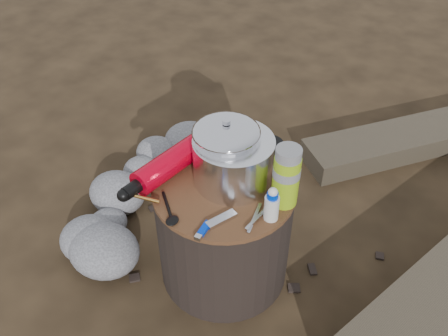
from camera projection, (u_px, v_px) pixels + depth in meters
The scene contains 16 objects.
ground at pixel (224, 269), 1.75m from camera, with size 60.00×60.00×0.00m, color #2F2215.
stump at pixel (224, 231), 1.62m from camera, with size 0.44×0.44×0.41m, color black.
rock_ring at pixel (167, 182), 1.98m from camera, with size 0.39×0.86×0.17m, color slate, non-canonical shape.
log_small at pixel (425, 135), 2.28m from camera, with size 0.22×1.19×0.10m, color #3C3427.
foil_windscreen at pixel (233, 160), 1.47m from camera, with size 0.24×0.24×0.15m, color silver.
camping_pot at pixel (226, 150), 1.46m from camera, with size 0.20×0.20×0.20m, color silver.
fuel_bottle at pixel (169, 164), 1.51m from camera, with size 0.08×0.33×0.08m, color #C30017, non-canonical shape.
thermos at pixel (286, 177), 1.38m from camera, with size 0.08×0.08×0.19m, color #86AE15.
travel_mug at pixel (268, 159), 1.49m from camera, with size 0.08×0.08×0.12m, color black.
stuff_sack at pixel (219, 139), 1.58m from camera, with size 0.15×0.12×0.10m, color #CEBB0C.
food_pouch at pixel (248, 139), 1.56m from camera, with size 0.10×0.02×0.13m, color navy.
lighter at pixel (204, 228), 1.35m from camera, with size 0.02×0.07×0.01m, color #0029BD.
multitool at pixel (221, 219), 1.37m from camera, with size 0.03×0.09×0.01m, color silver.
pot_grabber at pixel (255, 217), 1.38m from camera, with size 0.03×0.12×0.01m, color silver, non-canonical shape.
spork at pixel (167, 205), 1.42m from camera, with size 0.03×0.13×0.01m, color black, non-canonical shape.
squeeze_bottle at pixel (272, 205), 1.36m from camera, with size 0.04×0.04×0.10m, color silver.
Camera 1 is at (0.55, -0.94, 1.42)m, focal length 39.07 mm.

